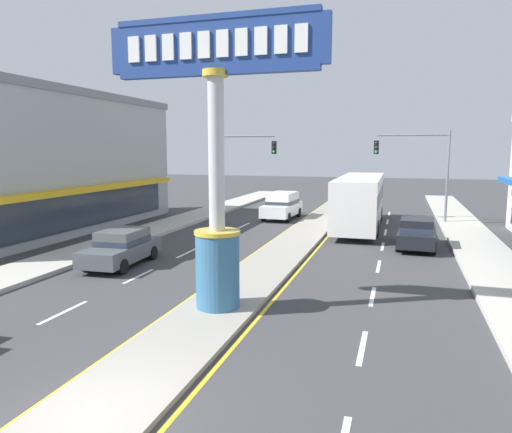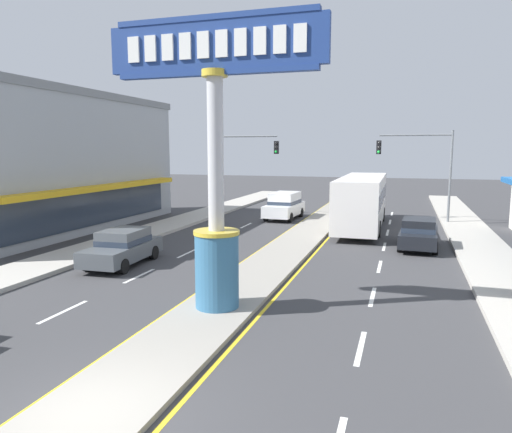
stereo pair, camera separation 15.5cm
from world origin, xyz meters
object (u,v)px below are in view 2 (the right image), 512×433
Objects in this scene: traffic_light_left_side at (239,159)px; suv_near_right_lane at (284,205)px; district_sign at (216,177)px; traffic_light_right_side at (423,160)px; storefront_left at (46,162)px; bus_far_right_lane at (362,199)px; sedan_near_left_lane at (123,247)px; sedan_far_left_oncoming at (419,233)px.

traffic_light_left_side is 4.88m from suv_near_right_lane.
district_sign is 20.25m from suv_near_right_lane.
district_sign is 1.39× the size of traffic_light_right_side.
storefront_left is (-15.76, 11.05, 0.07)m from district_sign.
bus_far_right_lane is 15.74m from sedan_near_left_lane.
district_sign is 1.83× the size of suv_near_right_lane.
traffic_light_left_side reaches higher than sedan_near_left_lane.
traffic_light_left_side is 1.41× the size of sedan_far_left_oncoming.
storefront_left is 13.17m from traffic_light_left_side.
sedan_near_left_lane is at bearing -148.70° from sedan_far_left_oncoming.
storefront_left is 4.33× the size of sedan_far_left_oncoming.
bus_far_right_lane is (5.67, -2.57, 0.88)m from suv_near_right_lane.
traffic_light_right_side is 5.44m from bus_far_right_lane.
sedan_near_left_lane is at bearing -127.74° from traffic_light_right_side.
district_sign is at bearing -117.48° from sedan_far_left_oncoming.
sedan_far_left_oncoming is (3.30, -5.43, -1.08)m from bus_far_right_lane.
district_sign is at bearing -107.34° from traffic_light_right_side.
bus_far_right_lane is at bearing -24.44° from suv_near_right_lane.
storefront_left reaches higher than traffic_light_left_side.
suv_near_right_lane is 0.42× the size of bus_far_right_lane.
traffic_light_left_side is at bearing 161.39° from bus_far_right_lane.
district_sign reaches higher than sedan_near_left_lane.
storefront_left is 3.07× the size of traffic_light_right_side.
traffic_light_right_side is 20.81m from sedan_near_left_lane.
sedan_far_left_oncoming is at bearing 62.52° from district_sign.
district_sign is at bearing -81.86° from suv_near_right_lane.
sedan_near_left_lane is (0.28, -16.01, -3.46)m from traffic_light_left_side.
sedan_near_left_lane is (-6.14, 4.33, -3.35)m from district_sign.
traffic_light_left_side is 1.32× the size of suv_near_right_lane.
storefront_left is at bearing -135.17° from traffic_light_left_side.
sedan_far_left_oncoming is (6.13, 11.79, -3.35)m from district_sign.
suv_near_right_lane is 15.82m from sedan_near_left_lane.
sedan_far_left_oncoming is at bearing 31.30° from sedan_near_left_lane.
sedan_near_left_lane is (9.62, -6.72, -3.42)m from storefront_left.
bus_far_right_lane is at bearing 55.17° from sedan_near_left_lane.
traffic_light_left_side is at bearing -179.04° from traffic_light_right_side.
district_sign is at bearing -35.04° from storefront_left.
sedan_near_left_lane and sedan_far_left_oncoming have the same top height.
bus_far_right_lane is at bearing 18.35° from storefront_left.
bus_far_right_lane is 6.45m from sedan_far_left_oncoming.
suv_near_right_lane is (-9.25, -0.76, -3.26)m from traffic_light_right_side.
storefront_left reaches higher than sedan_far_left_oncoming.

